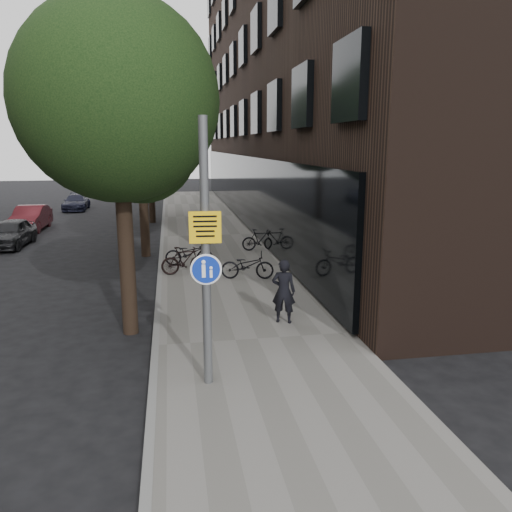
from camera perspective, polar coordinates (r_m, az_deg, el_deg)
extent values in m
plane|color=black|center=(8.39, 2.58, -18.71)|extent=(120.00, 120.00, 0.00)
cube|color=slate|center=(17.62, -3.57, -1.56)|extent=(4.50, 60.00, 0.12)
cube|color=slate|center=(17.53, -10.90, -1.82)|extent=(0.15, 60.00, 0.13)
cube|color=black|center=(31.04, 9.92, 21.00)|extent=(12.00, 40.00, 18.00)
cylinder|color=black|center=(11.86, -14.50, -1.25)|extent=(0.36, 0.36, 3.20)
sphere|color=black|center=(11.58, -15.54, 16.83)|extent=(4.40, 4.40, 4.40)
sphere|color=black|center=(12.31, -13.01, 12.01)|extent=(2.64, 2.64, 2.64)
cylinder|color=black|center=(20.21, -12.66, 4.43)|extent=(0.36, 0.36, 3.20)
sphere|color=black|center=(20.04, -13.18, 14.96)|extent=(5.00, 5.00, 5.00)
sphere|color=black|center=(20.80, -11.79, 12.17)|extent=(3.00, 3.00, 3.00)
cylinder|color=black|center=(29.14, -11.86, 6.88)|extent=(0.36, 0.36, 3.20)
sphere|color=black|center=(29.03, -12.20, 14.16)|extent=(5.00, 5.00, 5.00)
sphere|color=black|center=(29.80, -11.26, 12.23)|extent=(3.00, 3.00, 3.00)
cylinder|color=#595B5E|center=(8.64, -5.76, -0.05)|extent=(0.16, 0.16, 4.71)
cube|color=#DCAA0B|center=(8.54, -5.84, 3.37)|extent=(0.54, 0.06, 0.54)
cylinder|color=#0E299D|center=(8.69, -5.73, -1.40)|extent=(0.48, 0.05, 0.48)
cylinder|color=white|center=(8.69, -5.73, -1.40)|extent=(0.54, 0.05, 0.54)
imported|color=black|center=(12.07, 3.17, -4.03)|extent=(0.67, 0.55, 1.58)
imported|color=black|center=(16.06, -1.00, -1.07)|extent=(1.78, 0.90, 0.89)
imported|color=black|center=(20.41, 0.45, 1.87)|extent=(1.49, 0.48, 0.89)
imported|color=black|center=(18.01, -7.67, 0.31)|extent=(1.75, 0.77, 0.89)
imported|color=black|center=(16.80, -8.16, -0.50)|extent=(1.60, 0.60, 0.94)
imported|color=black|center=(24.24, -26.24, 2.37)|extent=(1.59, 3.62, 1.21)
imported|color=#57181F|center=(28.49, -24.36, 3.96)|extent=(1.38, 3.89, 1.28)
imported|color=black|center=(36.41, -19.85, 5.81)|extent=(1.54, 3.71, 1.07)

